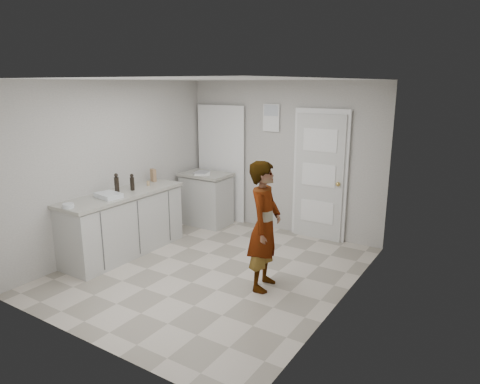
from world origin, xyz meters
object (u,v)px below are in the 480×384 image
Objects in this scene: oil_cruet_b at (117,184)px; baking_dish at (109,195)px; person at (264,226)px; oil_cruet_a at (132,182)px; spice_jar at (148,183)px; egg_bowl at (68,206)px; cake_mix_box at (153,175)px.

baking_dish is at bearing -74.59° from oil_cruet_b.
oil_cruet_b reaches higher than baking_dish.
oil_cruet_a is at bearing 77.74° from person.
oil_cruet_b is at bearing -95.92° from oil_cruet_a.
person is 6.38× the size of oil_cruet_a.
person reaches higher than oil_cruet_a.
person is 2.30m from spice_jar.
baking_dish is (-2.22, -0.43, 0.16)m from person.
oil_cruet_a is 0.27m from oil_cruet_b.
oil_cruet_a reaches higher than egg_bowl.
cake_mix_box reaches higher than baking_dish.
person is at bearing -1.04° from oil_cruet_a.
cake_mix_box is at bearing 99.62° from baking_dish.
spice_jar is at bearing 93.00° from baking_dish.
oil_cruet_b is at bearing -59.67° from cake_mix_box.
person is 7.97× the size of cake_mix_box.
oil_cruet_a is (-2.25, 0.04, 0.25)m from person.
cake_mix_box is 0.88m from oil_cruet_b.
oil_cruet_b reaches higher than spice_jar.
spice_jar is at bearing 92.23° from oil_cruet_a.
baking_dish is at bearing -87.00° from spice_jar.
oil_cruet_b is (-0.01, -0.60, 0.11)m from spice_jar.
cake_mix_box is 0.51× the size of baking_dish.
oil_cruet_b reaches higher than oil_cruet_a.
cake_mix_box reaches higher than egg_bowl.
baking_dish reaches higher than egg_bowl.
person reaches higher than baking_dish.
spice_jar is at bearing -39.83° from cake_mix_box.
spice_jar reaches higher than egg_bowl.
spice_jar is 0.50× the size of egg_bowl.
oil_cruet_b reaches higher than egg_bowl.
egg_bowl is (0.15, -1.69, -0.07)m from cake_mix_box.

